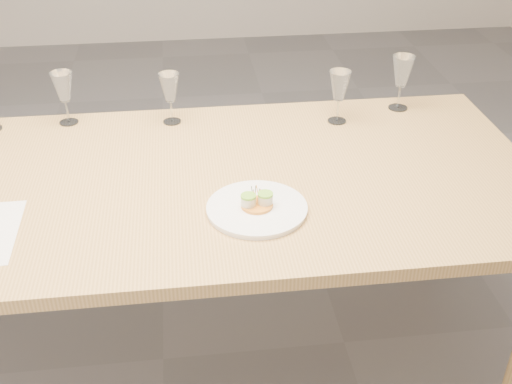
{
  "coord_description": "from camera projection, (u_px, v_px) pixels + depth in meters",
  "views": [
    {
      "loc": [
        0.13,
        -1.66,
        1.73
      ],
      "look_at": [
        0.31,
        -0.18,
        0.8
      ],
      "focal_mm": 45.0,
      "sensor_mm": 36.0,
      "label": 1
    }
  ],
  "objects": [
    {
      "name": "wine_glass_4",
      "position": [
        402.0,
        72.0,
        2.27
      ],
      "size": [
        0.08,
        0.08,
        0.2
      ],
      "color": "white",
      "rests_on": "dining_table"
    },
    {
      "name": "wine_glass_1",
      "position": [
        63.0,
        88.0,
        2.17
      ],
      "size": [
        0.07,
        0.07,
        0.19
      ],
      "color": "white",
      "rests_on": "dining_table"
    },
    {
      "name": "dining_table",
      "position": [
        146.0,
        200.0,
        1.94
      ],
      "size": [
        2.4,
        1.0,
        0.75
      ],
      "color": "tan",
      "rests_on": "ground"
    },
    {
      "name": "dinner_plate",
      "position": [
        257.0,
        208.0,
        1.76
      ],
      "size": [
        0.28,
        0.28,
        0.07
      ],
      "rotation": [
        0.0,
        0.0,
        -0.3
      ],
      "color": "white",
      "rests_on": "dining_table"
    },
    {
      "name": "ground",
      "position": [
        163.0,
        359.0,
        2.31
      ],
      "size": [
        7.0,
        7.0,
        0.0
      ],
      "primitive_type": "plane",
      "color": "slate",
      "rests_on": "ground"
    },
    {
      "name": "wine_glass_3",
      "position": [
        339.0,
        87.0,
        2.18
      ],
      "size": [
        0.07,
        0.07,
        0.19
      ],
      "color": "white",
      "rests_on": "dining_table"
    },
    {
      "name": "wine_glass_2",
      "position": [
        170.0,
        89.0,
        2.18
      ],
      "size": [
        0.07,
        0.07,
        0.18
      ],
      "color": "white",
      "rests_on": "dining_table"
    }
  ]
}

